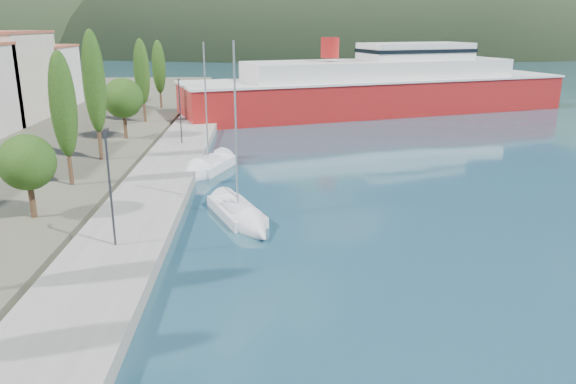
{
  "coord_description": "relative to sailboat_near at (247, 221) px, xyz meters",
  "views": [
    {
      "loc": [
        -1.31,
        -13.67,
        11.85
      ],
      "look_at": [
        0.0,
        14.0,
        3.5
      ],
      "focal_mm": 35.0,
      "sensor_mm": 36.0,
      "label": 1
    }
  ],
  "objects": [
    {
      "name": "ground",
      "position": [
        2.31,
        101.42,
        -0.29
      ],
      "size": [
        1400.0,
        1400.0,
        0.0
      ],
      "primitive_type": "plane",
      "color": "#1F4858"
    },
    {
      "name": "quay",
      "position": [
        -6.69,
        7.42,
        0.11
      ],
      "size": [
        5.0,
        88.0,
        0.8
      ],
      "primitive_type": "cube",
      "color": "gray",
      "rests_on": "ground"
    },
    {
      "name": "tree_row",
      "position": [
        -12.71,
        13.38,
        5.54
      ],
      "size": [
        3.95,
        62.87,
        10.86
      ],
      "color": "#47301E",
      "rests_on": "land_strip"
    },
    {
      "name": "lamp_posts",
      "position": [
        -6.69,
        -3.33,
        3.79
      ],
      "size": [
        0.15,
        48.24,
        6.06
      ],
      "color": "#2D2D33",
      "rests_on": "quay"
    },
    {
      "name": "sailboat_near",
      "position": [
        0.0,
        0.0,
        0.0
      ],
      "size": [
        4.93,
        8.39,
        11.75
      ],
      "color": "silver",
      "rests_on": "ground"
    },
    {
      "name": "sailboat_mid",
      "position": [
        -4.02,
        12.04,
        0.03
      ],
      "size": [
        5.06,
        8.14,
        11.42
      ],
      "color": "silver",
      "rests_on": "ground"
    },
    {
      "name": "ferry",
      "position": [
        17.26,
        44.64,
        2.95
      ],
      "size": [
        54.62,
        26.67,
        10.66
      ],
      "color": "#A11715",
      "rests_on": "ground"
    }
  ]
}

